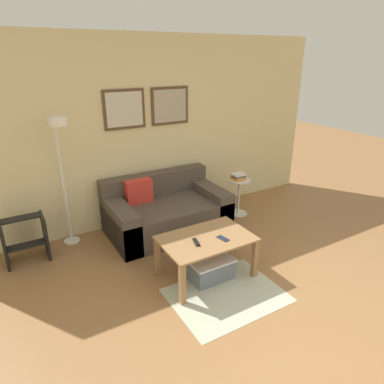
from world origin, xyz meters
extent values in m
plane|color=olive|center=(0.00, 0.00, 0.00)|extent=(16.00, 16.00, 0.00)
cube|color=beige|center=(0.00, 3.06, 1.27)|extent=(5.60, 0.06, 2.55)
cube|color=#513823|center=(-0.37, 3.01, 1.62)|extent=(0.56, 0.02, 0.51)
cube|color=beige|center=(-0.37, 3.00, 1.62)|extent=(0.49, 0.01, 0.44)
cube|color=#513823|center=(0.29, 3.01, 1.62)|extent=(0.56, 0.02, 0.51)
cube|color=#ADA38E|center=(0.29, 3.00, 1.62)|extent=(0.49, 0.01, 0.44)
cube|color=#B2B79E|center=(-0.14, 0.97, 0.00)|extent=(1.12, 0.86, 0.01)
cube|color=#4C4238|center=(-0.04, 2.51, 0.21)|extent=(1.58, 0.94, 0.42)
cube|color=#4C4238|center=(-0.04, 2.89, 0.58)|extent=(1.58, 0.20, 0.32)
cube|color=#4C4238|center=(-0.71, 2.51, 0.27)|extent=(0.24, 0.94, 0.54)
cube|color=#4C4238|center=(0.63, 2.51, 0.27)|extent=(0.24, 0.94, 0.54)
cube|color=red|center=(-0.35, 2.72, 0.58)|extent=(0.36, 0.14, 0.32)
cube|color=#997047|center=(-0.14, 1.37, 0.46)|extent=(0.97, 0.64, 0.02)
cube|color=#997047|center=(-0.59, 1.09, 0.23)|extent=(0.06, 0.06, 0.45)
cube|color=#997047|center=(0.31, 1.09, 0.23)|extent=(0.06, 0.06, 0.45)
cube|color=#997047|center=(-0.59, 1.65, 0.23)|extent=(0.06, 0.06, 0.45)
cube|color=#997047|center=(0.31, 1.65, 0.23)|extent=(0.06, 0.06, 0.45)
cube|color=slate|center=(-0.12, 1.35, 0.11)|extent=(0.46, 0.40, 0.22)
cube|color=silver|center=(-0.12, 1.35, 0.23)|extent=(0.48, 0.42, 0.02)
cylinder|color=white|center=(-1.26, 2.87, 0.01)|extent=(0.20, 0.20, 0.02)
cylinder|color=white|center=(-1.26, 2.87, 0.83)|extent=(0.03, 0.03, 1.62)
cylinder|color=white|center=(-1.26, 2.74, 1.64)|extent=(0.02, 0.27, 0.02)
cylinder|color=white|center=(-1.26, 2.60, 1.61)|extent=(0.20, 0.20, 0.09)
cylinder|color=silver|center=(1.14, 2.45, 0.01)|extent=(0.28, 0.28, 0.01)
cylinder|color=silver|center=(1.14, 2.45, 0.28)|extent=(0.04, 0.04, 0.53)
cylinder|color=silver|center=(1.14, 2.45, 0.55)|extent=(0.33, 0.33, 0.02)
cube|color=#D18438|center=(1.11, 2.47, 0.57)|extent=(0.18, 0.18, 0.02)
cube|color=#D18438|center=(1.12, 2.47, 0.59)|extent=(0.17, 0.18, 0.03)
cube|color=#4C4C51|center=(1.12, 2.46, 0.61)|extent=(0.19, 0.14, 0.03)
cube|color=silver|center=(1.13, 2.47, 0.64)|extent=(0.20, 0.16, 0.02)
cube|color=black|center=(-0.29, 1.33, 0.48)|extent=(0.08, 0.16, 0.02)
cube|color=#1E2338|center=(0.00, 1.26, 0.48)|extent=(0.09, 0.15, 0.01)
cube|color=black|center=(-2.02, 2.69, 0.27)|extent=(0.03, 0.32, 0.54)
cube|color=black|center=(-1.58, 2.69, 0.27)|extent=(0.03, 0.32, 0.54)
cube|color=black|center=(-1.80, 2.63, 0.23)|extent=(0.41, 0.14, 0.02)
cube|color=black|center=(-1.80, 2.74, 0.53)|extent=(0.41, 0.14, 0.02)
camera|label=1|loc=(-1.88, -1.31, 2.28)|focal=32.00mm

